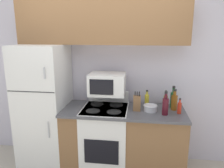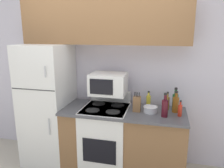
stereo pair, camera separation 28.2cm
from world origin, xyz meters
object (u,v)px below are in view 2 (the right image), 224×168
(refrigerator, at_px, (48,104))
(bowl, at_px, (150,109))
(bottle_whiskey, at_px, (176,104))
(bottle_vinegar, at_px, (167,103))
(bottle_wine_red, at_px, (165,108))
(stove, at_px, (106,137))
(bottle_cooking_spray, at_px, (148,101))
(microwave, at_px, (109,84))
(bottle_hot_sauce, at_px, (180,110))
(bottle_wine_green, at_px, (175,101))
(knife_block, at_px, (137,104))

(refrigerator, distance_m, bowl, 1.48)
(bottle_whiskey, relative_size, bottle_vinegar, 1.17)
(bottle_whiskey, distance_m, bottle_wine_red, 0.24)
(bowl, distance_m, bottle_vinegar, 0.27)
(stove, bearing_deg, bottle_whiskey, 5.09)
(bottle_wine_red, bearing_deg, bottle_cooking_spray, 123.74)
(refrigerator, height_order, microwave, refrigerator)
(bottle_vinegar, relative_size, bottle_cooking_spray, 1.09)
(bottle_hot_sauce, bearing_deg, bottle_vinegar, 126.43)
(microwave, bearing_deg, bowl, -11.34)
(microwave, bearing_deg, bottle_wine_red, -16.54)
(bottle_hot_sauce, bearing_deg, bottle_wine_red, -159.86)
(bottle_wine_green, bearing_deg, stove, -169.02)
(bowl, relative_size, bottle_wine_green, 0.61)
(stove, xyz_separation_m, bowl, (0.60, -0.00, 0.47))
(refrigerator, height_order, bottle_vinegar, refrigerator)
(bowl, bearing_deg, knife_block, -178.62)
(refrigerator, distance_m, microwave, 0.96)
(microwave, distance_m, bowl, 0.66)
(knife_block, xyz_separation_m, bottle_wine_red, (0.35, -0.10, 0.02))
(bottle_vinegar, relative_size, bottle_wine_red, 0.80)
(knife_block, relative_size, bottle_wine_green, 0.87)
(bowl, height_order, bottle_wine_red, bottle_wine_red)
(bottle_whiskey, xyz_separation_m, bottle_wine_red, (-0.13, -0.19, 0.01))
(bottle_wine_red, distance_m, bottle_cooking_spray, 0.40)
(bottle_wine_red, distance_m, bottle_wine_green, 0.32)
(knife_block, bearing_deg, bottle_cooking_spray, 59.57)
(bottle_vinegar, distance_m, bottle_wine_red, 0.28)
(stove, xyz_separation_m, bottle_wine_green, (0.91, 0.18, 0.55))
(bottle_whiskey, height_order, bottle_wine_red, bottle_wine_red)
(stove, height_order, bottle_wine_green, bottle_wine_green)
(microwave, relative_size, bottle_cooking_spray, 2.19)
(microwave, relative_size, knife_block, 1.86)
(bottle_wine_green, bearing_deg, microwave, -175.94)
(bottle_hot_sauce, relative_size, bottle_wine_green, 0.67)
(stove, distance_m, bottle_hot_sauce, 1.08)
(refrigerator, distance_m, knife_block, 1.31)
(bottle_wine_green, bearing_deg, bottle_cooking_spray, 173.51)
(bottle_whiskey, bearing_deg, knife_block, -169.52)
(bottle_vinegar, xyz_separation_m, bottle_wine_green, (0.10, 0.02, 0.02))
(refrigerator, height_order, knife_block, refrigerator)
(bottle_vinegar, distance_m, bottle_hot_sauce, 0.26)
(bottle_wine_green, bearing_deg, bottle_hot_sauce, -77.00)
(bottle_hot_sauce, relative_size, bottle_cooking_spray, 0.91)
(bottle_cooking_spray, bearing_deg, bottle_whiskey, -20.81)
(bottle_whiskey, bearing_deg, microwave, 177.99)
(bottle_vinegar, xyz_separation_m, bottle_hot_sauce, (0.15, -0.21, -0.02))
(bowl, bearing_deg, bottle_vinegar, 38.59)
(microwave, xyz_separation_m, bottle_vinegar, (0.79, 0.05, -0.22))
(bottle_hot_sauce, xyz_separation_m, bottle_wine_green, (-0.05, 0.22, 0.04))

